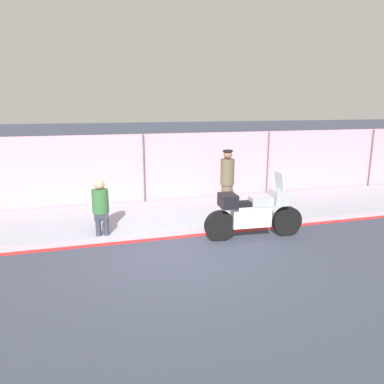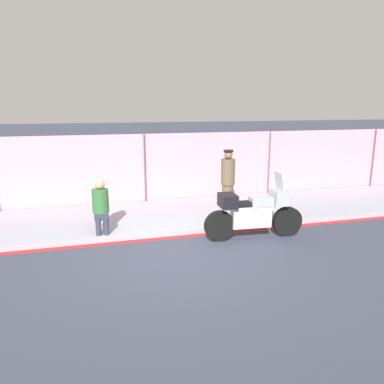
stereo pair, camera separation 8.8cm
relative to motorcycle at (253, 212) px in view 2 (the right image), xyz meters
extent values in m
plane|color=#333847|center=(-1.96, -0.61, -0.63)|extent=(120.00, 120.00, 0.00)
cube|color=#8E93A3|center=(-1.96, 2.09, -0.56)|extent=(30.73, 2.94, 0.14)
cube|color=red|center=(-1.96, 0.53, -0.62)|extent=(30.73, 0.18, 0.01)
cube|color=pink|center=(-1.96, 3.65, 0.47)|extent=(29.20, 0.08, 2.19)
cylinder|color=#4C4C51|center=(-1.96, 3.55, 0.47)|extent=(0.05, 0.05, 2.19)
cylinder|color=#4C4C51|center=(2.18, 3.55, 0.47)|extent=(0.05, 0.05, 2.19)
cylinder|color=#4C4C51|center=(6.31, 3.55, 0.47)|extent=(0.05, 0.05, 2.19)
cylinder|color=black|center=(0.85, -0.06, -0.27)|extent=(0.71, 0.19, 0.71)
cylinder|color=black|center=(-0.80, 0.05, -0.27)|extent=(0.71, 0.19, 0.71)
cube|color=silver|center=(-0.06, 0.00, -0.09)|extent=(0.93, 0.34, 0.50)
cube|color=#999EA3|center=(0.17, -0.01, 0.25)|extent=(0.54, 0.34, 0.22)
cube|color=black|center=(-0.16, 0.01, 0.21)|extent=(0.62, 0.32, 0.10)
cube|color=#999EA3|center=(0.61, -0.04, 0.33)|extent=(0.35, 0.50, 0.34)
cube|color=silver|center=(0.61, -0.04, 0.71)|extent=(0.13, 0.43, 0.42)
cube|color=black|center=(-0.62, 0.04, 0.31)|extent=(0.39, 0.53, 0.30)
cylinder|color=brown|center=(0.14, 2.03, -0.13)|extent=(0.32, 0.32, 0.72)
cylinder|color=brown|center=(0.14, 2.03, 0.59)|extent=(0.39, 0.39, 0.72)
sphere|color=brown|center=(0.14, 2.03, 1.07)|extent=(0.24, 0.24, 0.24)
cylinder|color=black|center=(0.14, 2.03, 1.17)|extent=(0.28, 0.28, 0.05)
cylinder|color=#2D3342|center=(-3.46, 0.76, -0.30)|extent=(0.12, 0.12, 0.39)
cylinder|color=#2D3342|center=(-3.29, 0.76, -0.30)|extent=(0.12, 0.12, 0.39)
cube|color=#2D3342|center=(-3.38, 0.96, -0.10)|extent=(0.33, 0.39, 0.10)
cylinder|color=#2D6033|center=(-3.38, 1.15, 0.22)|extent=(0.39, 0.39, 0.55)
sphere|color=tan|center=(-3.38, 1.15, 0.62)|extent=(0.24, 0.24, 0.24)
camera|label=1|loc=(-3.67, -7.56, 2.41)|focal=35.00mm
camera|label=2|loc=(-3.59, -7.59, 2.41)|focal=35.00mm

